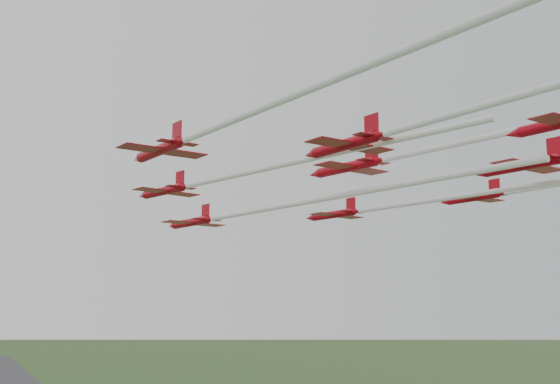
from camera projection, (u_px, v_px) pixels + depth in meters
name	position (u px, v px, depth m)	size (l,w,h in m)	color
jet_lead	(255.00, 211.00, 91.67)	(18.99, 62.60, 2.87)	#BA0615
jet_row2_left	(223.00, 178.00, 75.98)	(17.78, 48.15, 2.47)	#BA0615
jet_row2_right	(384.00, 207.00, 90.22)	(14.29, 42.73, 2.48)	#BA0615
jet_row3_left	(270.00, 105.00, 49.28)	(15.29, 62.61, 2.40)	#BA0615
jet_row3_mid	(427.00, 150.00, 70.08)	(16.32, 50.21, 2.76)	#BA0615
jet_row4_left	(512.00, 97.00, 47.16)	(15.49, 62.34, 2.47)	#BA0615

